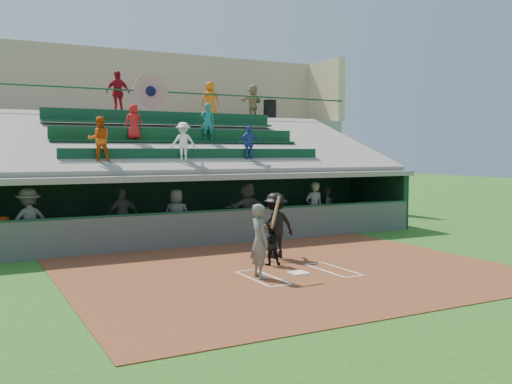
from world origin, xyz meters
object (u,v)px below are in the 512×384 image
white_table (2,242)px  water_cooler (3,223)px  home_plate (299,273)px  trash_bin (270,110)px  batter_at_plate (260,241)px  catcher (270,244)px

white_table → water_cooler: (0.03, 0.04, 0.55)m
home_plate → trash_bin: trash_bin is taller
water_cooler → trash_bin: 14.71m
home_plate → batter_at_plate: 1.39m
white_table → batter_at_plate: bearing=-72.9°
home_plate → trash_bin: 15.04m
home_plate → catcher: size_ratio=0.39×
home_plate → water_cooler: bearing=135.4°
catcher → trash_bin: trash_bin is taller
trash_bin → batter_at_plate: bearing=-119.9°
water_cooler → trash_bin: bearing=27.7°
home_plate → batter_at_plate: batter_at_plate is taller
batter_at_plate → water_cooler: 8.05m
catcher → white_table: catcher is taller
white_table → water_cooler: water_cooler is taller
home_plate → catcher: catcher is taller
catcher → water_cooler: 7.90m
water_cooler → trash_bin: (12.51, 6.55, 4.13)m
water_cooler → catcher: bearing=-38.5°
white_table → trash_bin: trash_bin is taller
batter_at_plate → catcher: batter_at_plate is taller
batter_at_plate → water_cooler: bearing=130.2°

